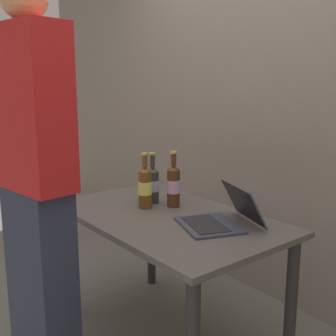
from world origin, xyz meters
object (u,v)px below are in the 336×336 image
beer_bottle_green (145,186)px  person_figure (36,181)px  laptop (221,217)px  beer_bottle_amber (174,185)px  beer_bottle_dark (153,184)px

beer_bottle_green → person_figure: size_ratio=0.17×
beer_bottle_green → laptop: bearing=14.3°
laptop → beer_bottle_green: beer_bottle_green is taller
beer_bottle_green → person_figure: bearing=-85.8°
beer_bottle_amber → beer_bottle_green: beer_bottle_amber is taller
beer_bottle_dark → beer_bottle_amber: bearing=18.0°
beer_bottle_amber → person_figure: bearing=-92.3°
beer_bottle_green → beer_bottle_dark: beer_bottle_green is taller
beer_bottle_amber → beer_bottle_green: size_ratio=1.01×
laptop → beer_bottle_green: bearing=-165.7°
beer_bottle_amber → laptop: bearing=-3.3°
beer_bottle_amber → beer_bottle_green: 0.16m
laptop → beer_bottle_amber: bearing=176.7°
beer_bottle_green → beer_bottle_dark: size_ratio=1.05×
beer_bottle_dark → person_figure: 0.73m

